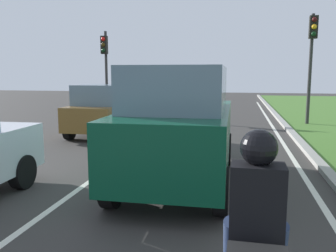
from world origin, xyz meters
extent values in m
plane|color=#383533|center=(0.00, 14.00, 0.00)|extent=(60.00, 60.00, 0.00)
cube|color=silver|center=(-0.70, 14.00, 0.00)|extent=(0.12, 32.00, 0.01)
cube|color=silver|center=(3.60, 14.00, 0.00)|extent=(0.12, 32.00, 0.01)
cube|color=#9E9B93|center=(4.10, 14.00, 0.06)|extent=(0.24, 48.00, 0.12)
cube|color=#0C472D|center=(1.08, 8.80, 0.93)|extent=(1.95, 4.52, 1.10)
cube|color=slate|center=(1.08, 8.65, 1.88)|extent=(1.73, 2.72, 0.80)
cylinder|color=black|center=(0.19, 10.32, 0.38)|extent=(0.23, 0.76, 0.76)
cylinder|color=black|center=(1.94, 10.34, 0.38)|extent=(0.23, 0.76, 0.76)
cylinder|color=black|center=(0.23, 7.26, 0.38)|extent=(0.23, 0.76, 0.76)
cylinder|color=black|center=(1.97, 7.28, 0.38)|extent=(0.23, 0.76, 0.76)
cylinder|color=black|center=(-1.76, 7.84, 0.32)|extent=(0.24, 0.65, 0.64)
cube|color=brown|center=(-2.48, 13.91, 0.70)|extent=(1.65, 3.71, 0.80)
cube|color=slate|center=(-2.48, 13.66, 1.44)|extent=(1.49, 1.91, 0.68)
cylinder|color=black|center=(-3.23, 15.17, 0.30)|extent=(0.22, 0.60, 0.60)
cylinder|color=black|center=(-1.72, 15.17, 0.30)|extent=(0.22, 0.60, 0.60)
cylinder|color=black|center=(-3.24, 12.66, 0.30)|extent=(0.22, 0.60, 0.60)
cylinder|color=black|center=(-1.73, 12.65, 0.30)|extent=(0.22, 0.60, 0.60)
ellipsoid|color=#0C143F|center=(2.36, 5.09, 0.80)|extent=(0.29, 0.50, 0.24)
cube|color=black|center=(2.35, 4.69, 1.18)|extent=(0.40, 0.27, 0.60)
sphere|color=black|center=(2.35, 4.72, 1.60)|extent=(0.28, 0.28, 0.28)
cylinder|color=navy|center=(2.19, 4.81, 0.80)|extent=(0.16, 0.30, 0.45)
cylinder|color=navy|center=(2.53, 4.80, 0.80)|extent=(0.16, 0.30, 0.45)
cylinder|color=#2D2D2D|center=(5.07, 17.75, 2.28)|extent=(0.14, 0.14, 4.57)
cube|color=black|center=(5.07, 17.55, 4.01)|extent=(0.32, 0.24, 0.90)
sphere|color=#3F0F0F|center=(5.07, 17.42, 4.29)|extent=(0.20, 0.20, 0.20)
sphere|color=#F2AD19|center=(5.07, 17.42, 4.01)|extent=(0.20, 0.20, 0.20)
sphere|color=black|center=(5.07, 17.42, 3.73)|extent=(0.20, 0.20, 0.20)
cylinder|color=#2D2D2D|center=(-4.59, 19.61, 2.16)|extent=(0.14, 0.14, 4.31)
cube|color=black|center=(-4.59, 19.41, 3.61)|extent=(0.32, 0.24, 0.90)
sphere|color=red|center=(-4.59, 19.28, 3.89)|extent=(0.20, 0.20, 0.20)
sphere|color=#382B0C|center=(-4.59, 19.28, 3.61)|extent=(0.20, 0.20, 0.20)
sphere|color=black|center=(-4.59, 19.28, 3.33)|extent=(0.20, 0.20, 0.20)
camera|label=1|loc=(2.20, 2.07, 2.14)|focal=37.72mm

